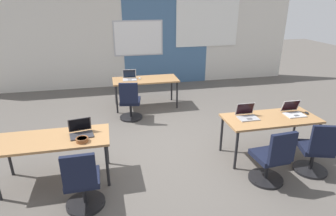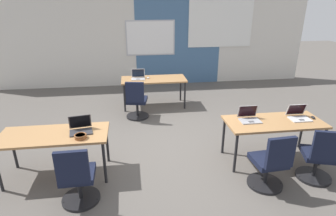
% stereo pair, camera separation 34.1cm
% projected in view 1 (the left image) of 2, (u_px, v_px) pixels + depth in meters
% --- Properties ---
extents(ground_plane, '(24.00, 24.00, 0.00)m').
position_uv_depth(ground_plane, '(163.00, 148.00, 5.21)').
color(ground_plane, '#56514C').
extents(back_wall_assembly, '(10.00, 0.27, 2.80)m').
position_uv_depth(back_wall_assembly, '(137.00, 39.00, 8.50)').
color(back_wall_assembly, silver).
rests_on(back_wall_assembly, ground).
extents(desk_near_left, '(1.60, 0.70, 0.72)m').
position_uv_depth(desk_near_left, '(53.00, 142.00, 4.07)').
color(desk_near_left, '#A37547').
rests_on(desk_near_left, ground).
extents(desk_near_right, '(1.60, 0.70, 0.72)m').
position_uv_depth(desk_near_right, '(270.00, 121.00, 4.77)').
color(desk_near_right, '#A37547').
rests_on(desk_near_right, ground).
extents(desk_far_center, '(1.60, 0.70, 0.72)m').
position_uv_depth(desk_far_center, '(145.00, 81.00, 6.96)').
color(desk_far_center, '#A37547').
rests_on(desk_far_center, ground).
extents(laptop_near_left_inner, '(0.37, 0.33, 0.23)m').
position_uv_depth(laptop_near_left_inner, '(81.00, 132.00, 4.14)').
color(laptop_near_left_inner, '#333338').
rests_on(laptop_near_left_inner, desk_near_left).
extents(chair_near_left_inner, '(0.52, 0.54, 0.92)m').
position_uv_depth(chair_near_left_inner, '(83.00, 185.00, 3.60)').
color(chair_near_left_inner, black).
rests_on(chair_near_left_inner, ground).
extents(laptop_near_right_inner, '(0.33, 0.28, 0.23)m').
position_uv_depth(laptop_near_right_inner, '(247.00, 115.00, 4.73)').
color(laptop_near_right_inner, '#9E9EA3').
rests_on(laptop_near_right_inner, desk_near_right).
extents(chair_near_right_inner, '(0.52, 0.55, 0.92)m').
position_uv_depth(chair_near_right_inner, '(271.00, 161.00, 4.12)').
color(chair_near_right_inner, black).
rests_on(chair_near_right_inner, ground).
extents(laptop_near_right_end, '(0.33, 0.31, 0.23)m').
position_uv_depth(laptop_near_right_end, '(293.00, 112.00, 4.86)').
color(laptop_near_right_end, silver).
rests_on(laptop_near_right_end, desk_near_right).
extents(mouse_near_right_end, '(0.07, 0.11, 0.03)m').
position_uv_depth(mouse_near_right_end, '(307.00, 113.00, 4.89)').
color(mouse_near_right_end, black).
rests_on(mouse_near_right_end, desk_near_right).
extents(chair_near_right_end, '(0.55, 0.60, 0.92)m').
position_uv_depth(chair_near_right_end, '(316.00, 153.00, 4.34)').
color(chair_near_right_end, black).
rests_on(chair_near_right_end, ground).
extents(laptop_far_left, '(0.34, 0.28, 0.24)m').
position_uv_depth(laptop_far_left, '(130.00, 78.00, 6.88)').
color(laptop_far_left, '#B7B7BC').
rests_on(laptop_far_left, desk_far_center).
extents(mouse_far_left, '(0.07, 0.11, 0.03)m').
position_uv_depth(mouse_far_left, '(140.00, 78.00, 6.94)').
color(mouse_far_left, silver).
rests_on(mouse_far_left, desk_far_center).
extents(chair_far_left, '(0.52, 0.57, 0.92)m').
position_uv_depth(chair_far_left, '(130.00, 104.00, 6.30)').
color(chair_far_left, black).
rests_on(chair_far_left, ground).
extents(snack_bowl, '(0.18, 0.18, 0.06)m').
position_uv_depth(snack_bowl, '(82.00, 139.00, 3.95)').
color(snack_bowl, brown).
rests_on(snack_bowl, desk_near_left).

